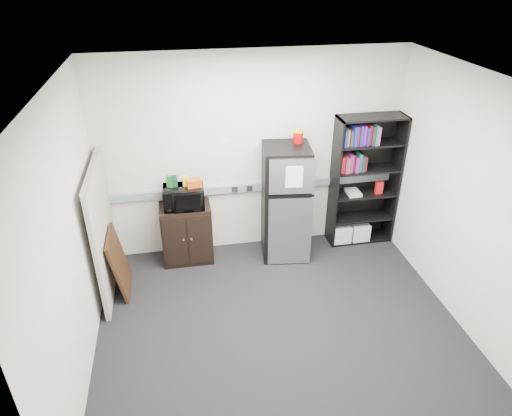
% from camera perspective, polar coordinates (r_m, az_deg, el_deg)
% --- Properties ---
extents(floor, '(4.00, 4.00, 0.00)m').
position_cam_1_polar(floor, '(5.29, 3.01, -14.54)').
color(floor, black).
rests_on(floor, ground).
extents(wall_back, '(4.00, 0.02, 2.70)m').
position_cam_1_polar(wall_back, '(6.00, -0.47, 6.59)').
color(wall_back, silver).
rests_on(wall_back, floor).
extents(wall_right, '(0.02, 3.50, 2.70)m').
position_cam_1_polar(wall_right, '(5.27, 25.10, 0.31)').
color(wall_right, silver).
rests_on(wall_right, floor).
extents(wall_left, '(0.02, 3.50, 2.70)m').
position_cam_1_polar(wall_left, '(4.48, -22.31, -4.16)').
color(wall_left, silver).
rests_on(wall_left, floor).
extents(ceiling, '(4.00, 3.50, 0.02)m').
position_cam_1_polar(ceiling, '(3.95, 4.05, 15.15)').
color(ceiling, white).
rests_on(ceiling, wall_back).
extents(electrical_raceway, '(3.92, 0.05, 0.10)m').
position_cam_1_polar(electrical_raceway, '(6.16, -0.41, 2.62)').
color(electrical_raceway, gray).
rests_on(electrical_raceway, wall_back).
extents(wall_note, '(0.14, 0.00, 0.10)m').
position_cam_1_polar(wall_note, '(5.87, -3.87, 8.12)').
color(wall_note, white).
rests_on(wall_note, wall_back).
extents(bookshelf, '(0.90, 0.34, 1.85)m').
position_cam_1_polar(bookshelf, '(6.41, 13.26, 3.61)').
color(bookshelf, black).
rests_on(bookshelf, floor).
extents(cubicle_partition, '(0.06, 1.30, 1.62)m').
position_cam_1_polar(cubicle_partition, '(5.64, -18.58, -2.74)').
color(cubicle_partition, '#A7A194').
rests_on(cubicle_partition, floor).
extents(cabinet, '(0.66, 0.44, 0.82)m').
position_cam_1_polar(cabinet, '(6.13, -8.64, -3.13)').
color(cabinet, black).
rests_on(cabinet, floor).
extents(microwave, '(0.52, 0.36, 0.28)m').
position_cam_1_polar(microwave, '(5.85, -9.02, 1.36)').
color(microwave, black).
rests_on(microwave, cabinet).
extents(snack_box_a, '(0.08, 0.07, 0.15)m').
position_cam_1_polar(snack_box_a, '(5.78, -10.75, 3.27)').
color(snack_box_a, '#1A5C21').
rests_on(snack_box_a, microwave).
extents(snack_box_b, '(0.07, 0.05, 0.15)m').
position_cam_1_polar(snack_box_b, '(5.78, -10.17, 3.32)').
color(snack_box_b, '#0C3622').
rests_on(snack_box_b, microwave).
extents(snack_box_c, '(0.08, 0.06, 0.14)m').
position_cam_1_polar(snack_box_c, '(5.78, -8.82, 3.39)').
color(snack_box_c, yellow).
rests_on(snack_box_c, microwave).
extents(snack_bag, '(0.19, 0.12, 0.10)m').
position_cam_1_polar(snack_bag, '(5.75, -7.72, 3.10)').
color(snack_bag, '#CD4614').
rests_on(snack_bag, microwave).
extents(refrigerator, '(0.65, 0.68, 1.57)m').
position_cam_1_polar(refrigerator, '(6.02, 3.67, 0.66)').
color(refrigerator, black).
rests_on(refrigerator, floor).
extents(coffee_can, '(0.13, 0.13, 0.18)m').
position_cam_1_polar(coffee_can, '(5.82, 5.29, 8.98)').
color(coffee_can, '#A20708').
rests_on(coffee_can, refrigerator).
extents(framed_poster, '(0.18, 0.62, 0.79)m').
position_cam_1_polar(framed_poster, '(5.78, -16.72, -6.52)').
color(framed_poster, black).
rests_on(framed_poster, floor).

